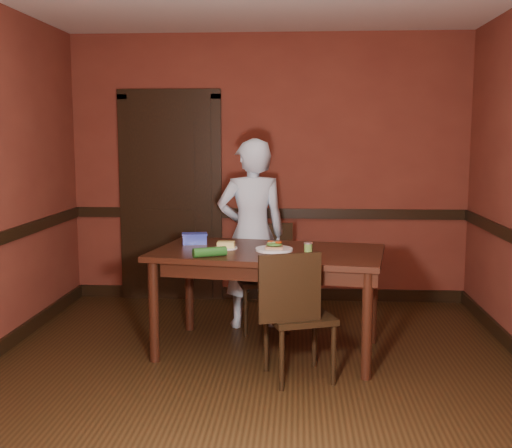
# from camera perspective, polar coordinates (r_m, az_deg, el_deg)

# --- Properties ---
(floor) EXTENTS (4.00, 4.50, 0.01)m
(floor) POSITION_cam_1_polar(r_m,az_deg,el_deg) (4.58, -0.29, -13.73)
(floor) COLOR black
(floor) RESTS_ON ground
(wall_back) EXTENTS (4.00, 0.02, 2.70)m
(wall_back) POSITION_cam_1_polar(r_m,az_deg,el_deg) (6.52, 1.10, 4.90)
(wall_back) COLOR maroon
(wall_back) RESTS_ON ground
(wall_front) EXTENTS (4.00, 0.02, 2.70)m
(wall_front) POSITION_cam_1_polar(r_m,az_deg,el_deg) (2.05, -4.76, -1.63)
(wall_front) COLOR maroon
(wall_front) RESTS_ON ground
(dado_back) EXTENTS (4.00, 0.03, 0.10)m
(dado_back) POSITION_cam_1_polar(r_m,az_deg,el_deg) (6.54, 1.08, 0.96)
(dado_back) COLOR black
(dado_back) RESTS_ON ground
(baseboard_back) EXTENTS (4.00, 0.03, 0.12)m
(baseboard_back) POSITION_cam_1_polar(r_m,az_deg,el_deg) (6.69, 1.06, -6.20)
(baseboard_back) COLOR black
(baseboard_back) RESTS_ON ground
(door) EXTENTS (1.05, 0.07, 2.20)m
(door) POSITION_cam_1_polar(r_m,az_deg,el_deg) (6.62, -7.61, 2.64)
(door) COLOR black
(door) RESTS_ON ground
(dining_table) EXTENTS (1.87, 1.24, 0.81)m
(dining_table) POSITION_cam_1_polar(r_m,az_deg,el_deg) (5.03, 1.08, -6.88)
(dining_table) COLOR black
(dining_table) RESTS_ON floor
(chair_far) EXTENTS (0.52, 0.52, 0.91)m
(chair_far) POSITION_cam_1_polar(r_m,az_deg,el_deg) (5.59, 0.58, -4.84)
(chair_far) COLOR black
(chair_far) RESTS_ON floor
(chair_near) EXTENTS (0.55, 0.55, 0.92)m
(chair_near) POSITION_cam_1_polar(r_m,az_deg,el_deg) (4.49, 3.85, -7.99)
(chair_near) COLOR black
(chair_near) RESTS_ON floor
(person) EXTENTS (0.68, 0.53, 1.66)m
(person) POSITION_cam_1_polar(r_m,az_deg,el_deg) (5.63, -0.38, -0.88)
(person) COLOR silver
(person) RESTS_ON floor
(sandwich_plate) EXTENTS (0.29, 0.29, 0.07)m
(sandwich_plate) POSITION_cam_1_polar(r_m,az_deg,el_deg) (4.92, 1.63, -2.15)
(sandwich_plate) COLOR white
(sandwich_plate) RESTS_ON dining_table
(sauce_jar) EXTENTS (0.07, 0.07, 0.08)m
(sauce_jar) POSITION_cam_1_polar(r_m,az_deg,el_deg) (4.86, 4.66, -2.08)
(sauce_jar) COLOR olive
(sauce_jar) RESTS_ON dining_table
(cheese_saucer) EXTENTS (0.18, 0.18, 0.06)m
(cheese_saucer) POSITION_cam_1_polar(r_m,az_deg,el_deg) (5.01, -2.68, -1.95)
(cheese_saucer) COLOR white
(cheese_saucer) RESTS_ON dining_table
(food_tub) EXTENTS (0.23, 0.17, 0.09)m
(food_tub) POSITION_cam_1_polar(r_m,az_deg,el_deg) (5.25, -5.48, -1.29)
(food_tub) COLOR #2D3EC1
(food_tub) RESTS_ON dining_table
(wrapped_veg) EXTENTS (0.25, 0.17, 0.07)m
(wrapped_veg) POSITION_cam_1_polar(r_m,az_deg,el_deg) (4.68, -4.14, -2.49)
(wrapped_veg) COLOR #1E551C
(wrapped_veg) RESTS_ON dining_table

